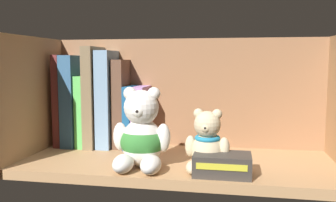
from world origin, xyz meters
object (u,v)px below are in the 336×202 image
Objects in this scene: teddy_bear_larger at (141,136)px; book_0 at (67,99)px; book_4 at (110,98)px; book_3 at (98,96)px; book_5 at (123,103)px; book_7 at (143,116)px; book_6 at (133,116)px; book_1 at (77,100)px; small_product_box at (222,164)px; teddy_bear_smaller at (207,144)px; book_2 at (88,110)px.

book_0 is at bearing 143.87° from teddy_bear_larger.
book_4 reaches higher than teddy_bear_larger.
book_5 is at bearing 0.00° from book_3.
book_6 is at bearing 180.00° from book_7.
book_1 is 5.70cm from book_3.
book_4 is at bearing 180.00° from book_5.
small_product_box is at bearing -44.68° from book_7.
teddy_bear_smaller is at bearing -25.28° from book_0.
book_2 reaches higher than teddy_bear_larger.
book_0 reaches higher than small_product_box.
teddy_bear_smaller is 1.13× the size of small_product_box.
teddy_bear_smaller is (13.16, 0.17, -1.20)cm from teddy_bear_larger.
small_product_box is at bearing -28.04° from book_1.
book_1 is at bearing 180.00° from book_4.
teddy_bear_larger is at bearing -47.95° from book_3.
book_7 is (17.62, 0.00, -3.78)cm from book_1.
book_6 is 19.45cm from teddy_bear_larger.
teddy_bear_larger reaches higher than book_6.
book_3 reaches higher than book_5.
teddy_bear_smaller is (32.09, -17.92, -3.71)cm from book_2.
book_2 reaches higher than small_product_box.
book_6 is (11.92, 0.00, -1.22)cm from book_2.
book_0 is at bearing 180.00° from book_5.
book_6 is at bearing 138.86° from small_product_box.
book_3 reaches higher than teddy_bear_smaller.
book_3 reaches higher than book_6.
book_4 is at bearing 180.00° from book_6.
teddy_bear_smaller is at bearing -29.18° from book_2.
book_2 is (2.99, 0.00, -2.53)cm from book_1.
book_5 is 1.34× the size of teddy_bear_larger.
book_3 is 2.05× the size of teddy_bear_smaller.
book_2 is 11.98cm from book_6.
book_5 is at bearing 141.80° from small_product_box.
teddy_bear_larger is (9.58, -18.09, -4.51)cm from book_5.
book_3 is 1.62× the size of book_6.
book_5 is 1.42× the size of book_7.
teddy_bear_larger is (16.32, -18.09, -6.09)cm from book_3.
book_2 reaches higher than book_6.
book_1 is at bearing 180.00° from book_3.
book_3 is at bearing 0.00° from book_1.
book_3 is at bearing 148.70° from teddy_bear_smaller.
teddy_bear_larger is 1.51× the size of small_product_box.
book_1 is at bearing 140.46° from teddy_bear_larger.
book_4 reaches higher than book_2.
small_product_box is (29.25, -20.34, -9.98)cm from book_4.
book_4 is 1.97× the size of teddy_bear_smaller.
book_2 is 14.69cm from book_7.
book_7 is at bearing 0.00° from book_0.
book_1 is 8.96cm from book_4.
book_4 is 2.23× the size of small_product_box.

